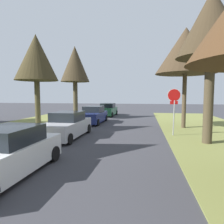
# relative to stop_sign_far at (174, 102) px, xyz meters

# --- Properties ---
(stop_sign_far) EXTENTS (0.81, 0.40, 2.96)m
(stop_sign_far) POSITION_rel_stop_sign_far_xyz_m (0.00, 0.00, 0.00)
(stop_sign_far) COLOR #9EA0A5
(stop_sign_far) RESTS_ON grass_verge_right
(street_tree_right_mid_b) EXTENTS (3.50, 3.50, 7.95)m
(street_tree_right_mid_b) POSITION_rel_stop_sign_far_xyz_m (1.50, -1.80, 3.98)
(street_tree_right_mid_b) COLOR #453B29
(street_tree_right_mid_b) RESTS_ON grass_verge_right
(street_tree_right_far) EXTENTS (4.53, 4.53, 7.67)m
(street_tree_right_far) POSITION_rel_stop_sign_far_xyz_m (1.22, 3.22, 3.77)
(street_tree_right_far) COLOR #4C3E2C
(street_tree_right_far) RESTS_ON grass_verge_right
(street_tree_left_mid_b) EXTENTS (2.90, 2.90, 6.68)m
(street_tree_left_mid_b) POSITION_rel_stop_sign_far_xyz_m (-9.19, -0.14, 2.92)
(street_tree_left_mid_b) COLOR #474129
(street_tree_left_mid_b) RESTS_ON grass_verge_left
(street_tree_left_far) EXTENTS (3.09, 3.09, 7.78)m
(street_tree_left_far) POSITION_rel_stop_sign_far_xyz_m (-9.28, 7.80, 3.65)
(street_tree_left_far) COLOR #483F2C
(street_tree_left_far) RESTS_ON grass_verge_left
(parked_sedan_white) EXTENTS (2.03, 4.44, 1.57)m
(parked_sedan_white) POSITION_rel_stop_sign_far_xyz_m (-6.23, -7.32, -1.46)
(parked_sedan_white) COLOR white
(parked_sedan_white) RESTS_ON ground
(parked_sedan_silver) EXTENTS (2.03, 4.44, 1.57)m
(parked_sedan_silver) POSITION_rel_stop_sign_far_xyz_m (-6.55, -1.41, -1.46)
(parked_sedan_silver) COLOR #BCBCC1
(parked_sedan_silver) RESTS_ON ground
(parked_sedan_navy) EXTENTS (2.03, 4.44, 1.57)m
(parked_sedan_navy) POSITION_rel_stop_sign_far_xyz_m (-6.54, 4.92, -1.46)
(parked_sedan_navy) COLOR navy
(parked_sedan_navy) RESTS_ON ground
(parked_sedan_green) EXTENTS (2.03, 4.44, 1.57)m
(parked_sedan_green) POSITION_rel_stop_sign_far_xyz_m (-6.42, 11.63, -1.46)
(parked_sedan_green) COLOR #28663D
(parked_sedan_green) RESTS_ON ground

